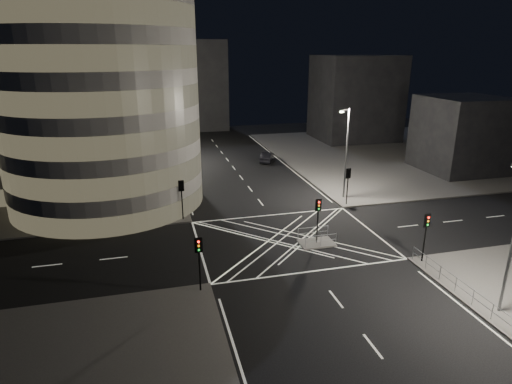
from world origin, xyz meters
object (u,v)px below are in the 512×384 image
object	(u,v)px
central_island	(317,243)
traffic_signal_nr	(426,229)
street_lamp_left_far	(162,126)
traffic_signal_fr	(348,180)
traffic_signal_fl	(182,193)
street_lamp_right_far	(346,151)
traffic_signal_nl	(199,254)
street_lamp_left_near	(170,154)
sedan	(267,157)
traffic_signal_island	(318,213)

from	to	relation	value
central_island	traffic_signal_nr	xyz separation A→B (m)	(6.80, -5.30, 2.84)
street_lamp_left_far	traffic_signal_nr	bearing A→B (deg)	-63.64
traffic_signal_fr	street_lamp_left_far	world-z (taller)	street_lamp_left_far
traffic_signal_fl	street_lamp_right_far	world-z (taller)	street_lamp_right_far
central_island	traffic_signal_nl	size ratio (longest dim) A/B	0.75
central_island	street_lamp_right_far	distance (m)	13.98
traffic_signal_nl	street_lamp_right_far	bearing A→B (deg)	40.91
traffic_signal_fl	street_lamp_left_near	xyz separation A→B (m)	(-0.64, 5.20, 2.63)
street_lamp_left_far	street_lamp_right_far	size ratio (longest dim) A/B	1.00
central_island	traffic_signal_nl	bearing A→B (deg)	-153.86
traffic_signal_nl	traffic_signal_fr	world-z (taller)	same
traffic_signal_nr	traffic_signal_fr	bearing A→B (deg)	90.00
street_lamp_right_far	street_lamp_left_far	bearing A→B (deg)	131.94
street_lamp_right_far	sedan	world-z (taller)	street_lamp_right_far
central_island	sedan	distance (m)	28.97
traffic_signal_fl	street_lamp_left_near	distance (m)	5.86
traffic_signal_fl	street_lamp_left_near	size ratio (longest dim) A/B	0.40
street_lamp_left_far	street_lamp_right_far	bearing A→B (deg)	-48.06
traffic_signal_nl	traffic_signal_island	size ratio (longest dim) A/B	1.00
traffic_signal_fr	traffic_signal_island	distance (m)	10.73
street_lamp_right_far	central_island	bearing A→B (deg)	-125.30
traffic_signal_fr	street_lamp_left_far	xyz separation A→B (m)	(-18.24, 23.20, 2.63)
central_island	traffic_signal_island	xyz separation A→B (m)	(0.00, 0.00, 2.84)
traffic_signal_fr	traffic_signal_nr	world-z (taller)	same
traffic_signal_fl	central_island	bearing A→B (deg)	-37.54
traffic_signal_island	street_lamp_left_near	world-z (taller)	street_lamp_left_near
traffic_signal_nl	street_lamp_left_near	distance (m)	18.99
central_island	traffic_signal_fr	world-z (taller)	traffic_signal_fr
traffic_signal_fl	traffic_signal_nr	size ratio (longest dim) A/B	1.00
street_lamp_left_far	street_lamp_left_near	bearing A→B (deg)	-90.00
central_island	traffic_signal_fr	xyz separation A→B (m)	(6.80, 8.30, 2.84)
traffic_signal_fr	sedan	size ratio (longest dim) A/B	0.89
street_lamp_left_near	traffic_signal_fl	bearing A→B (deg)	-83.03
street_lamp_left_far	sedan	world-z (taller)	street_lamp_left_far
traffic_signal_nl	street_lamp_right_far	xyz separation A→B (m)	(18.24, 15.80, 2.63)
street_lamp_left_near	sedan	xyz separation A→B (m)	(14.99, 15.24, -4.80)
traffic_signal_nr	street_lamp_left_far	world-z (taller)	street_lamp_left_far
traffic_signal_nr	street_lamp_left_near	world-z (taller)	street_lamp_left_near
traffic_signal_fr	street_lamp_left_near	bearing A→B (deg)	164.08
traffic_signal_nr	traffic_signal_fl	bearing A→B (deg)	142.31
traffic_signal_fr	street_lamp_right_far	distance (m)	3.48
traffic_signal_nr	traffic_signal_island	xyz separation A→B (m)	(-6.80, 5.30, 0.00)
street_lamp_left_near	street_lamp_right_far	bearing A→B (deg)	-9.03
central_island	traffic_signal_island	world-z (taller)	traffic_signal_island
central_island	street_lamp_left_near	world-z (taller)	street_lamp_left_near
traffic_signal_nl	traffic_signal_nr	distance (m)	17.60
traffic_signal_fr	street_lamp_left_near	distance (m)	19.14
traffic_signal_nr	traffic_signal_nl	bearing A→B (deg)	180.00
traffic_signal_island	traffic_signal_fr	bearing A→B (deg)	50.67
street_lamp_left_near	sedan	bearing A→B (deg)	45.47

